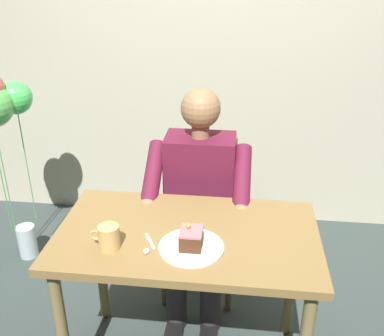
% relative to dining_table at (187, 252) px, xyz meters
% --- Properties ---
extents(cafe_rear_panel, '(6.40, 0.12, 3.00)m').
position_rel_dining_table_xyz_m(cafe_rear_panel, '(0.00, -1.45, 0.85)').
color(cafe_rear_panel, '#BAB49A').
rests_on(cafe_rear_panel, ground).
extents(dining_table, '(1.10, 0.63, 0.75)m').
position_rel_dining_table_xyz_m(dining_table, '(0.00, 0.00, 0.00)').
color(dining_table, olive).
rests_on(dining_table, ground).
extents(chair, '(0.42, 0.42, 0.89)m').
position_rel_dining_table_xyz_m(chair, '(0.00, -0.63, -0.16)').
color(chair, brown).
rests_on(chair, ground).
extents(seated_person, '(0.53, 0.58, 1.22)m').
position_rel_dining_table_xyz_m(seated_person, '(0.00, -0.46, -0.02)').
color(seated_person, maroon).
rests_on(seated_person, ground).
extents(dessert_plate, '(0.26, 0.26, 0.01)m').
position_rel_dining_table_xyz_m(dessert_plate, '(-0.03, 0.11, 0.11)').
color(dessert_plate, white).
rests_on(dessert_plate, dining_table).
extents(cake_slice, '(0.09, 0.10, 0.09)m').
position_rel_dining_table_xyz_m(cake_slice, '(-0.03, 0.11, 0.15)').
color(cake_slice, '#4F2D19').
rests_on(cake_slice, dessert_plate).
extents(coffee_cup, '(0.12, 0.08, 0.10)m').
position_rel_dining_table_xyz_m(coffee_cup, '(0.29, 0.14, 0.15)').
color(coffee_cup, '#DDA95F').
rests_on(coffee_cup, dining_table).
extents(dessert_spoon, '(0.06, 0.14, 0.01)m').
position_rel_dining_table_xyz_m(dessert_spoon, '(0.14, 0.12, 0.11)').
color(dessert_spoon, silver).
rests_on(dessert_spoon, dining_table).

